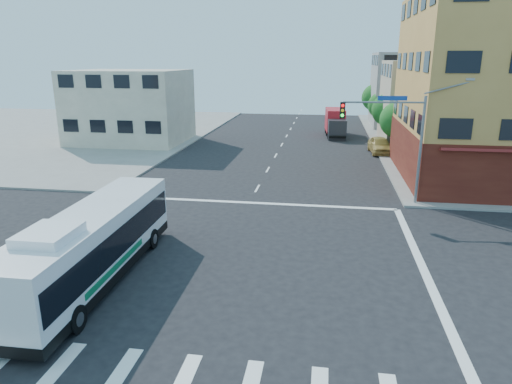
# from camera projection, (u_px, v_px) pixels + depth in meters

# --- Properties ---
(ground) EXTENTS (120.00, 120.00, 0.00)m
(ground) POSITION_uv_depth(u_px,v_px,m) (215.00, 264.00, 21.26)
(ground) COLOR black
(ground) RESTS_ON ground
(sidewalk_nw) EXTENTS (50.00, 50.00, 0.15)m
(sidewalk_nw) POSITION_uv_depth(u_px,v_px,m) (19.00, 131.00, 59.60)
(sidewalk_nw) COLOR gray
(sidewalk_nw) RESTS_ON ground
(building_east_near) EXTENTS (12.06, 10.06, 9.00)m
(building_east_near) POSITION_uv_depth(u_px,v_px,m) (440.00, 103.00, 49.69)
(building_east_near) COLOR tan
(building_east_near) RESTS_ON ground
(building_east_far) EXTENTS (12.06, 10.06, 10.00)m
(building_east_far) POSITION_uv_depth(u_px,v_px,m) (417.00, 90.00, 62.83)
(building_east_far) COLOR gray
(building_east_far) RESTS_ON ground
(building_west) EXTENTS (12.06, 10.06, 8.00)m
(building_west) POSITION_uv_depth(u_px,v_px,m) (130.00, 107.00, 51.07)
(building_west) COLOR beige
(building_west) RESTS_ON ground
(signal_mast_ne) EXTENTS (7.91, 1.13, 8.07)m
(signal_mast_ne) POSITION_uv_depth(u_px,v_px,m) (394.00, 129.00, 28.58)
(signal_mast_ne) COLOR slate
(signal_mast_ne) RESTS_ON ground
(street_tree_a) EXTENTS (3.60, 3.60, 5.53)m
(street_tree_a) POSITION_uv_depth(u_px,v_px,m) (399.00, 118.00, 44.96)
(street_tree_a) COLOR #392114
(street_tree_a) RESTS_ON ground
(street_tree_b) EXTENTS (3.80, 3.80, 5.79)m
(street_tree_b) POSITION_uv_depth(u_px,v_px,m) (389.00, 108.00, 52.50)
(street_tree_b) COLOR #392114
(street_tree_b) RESTS_ON ground
(street_tree_c) EXTENTS (3.40, 3.40, 5.29)m
(street_tree_c) POSITION_uv_depth(u_px,v_px,m) (382.00, 104.00, 60.17)
(street_tree_c) COLOR #392114
(street_tree_c) RESTS_ON ground
(street_tree_d) EXTENTS (4.00, 4.00, 6.03)m
(street_tree_d) POSITION_uv_depth(u_px,v_px,m) (376.00, 96.00, 67.64)
(street_tree_d) COLOR #392114
(street_tree_d) RESTS_ON ground
(transit_bus) EXTENTS (2.73, 11.66, 3.44)m
(transit_bus) POSITION_uv_depth(u_px,v_px,m) (93.00, 245.00, 19.16)
(transit_bus) COLOR black
(transit_bus) RESTS_ON ground
(box_truck) EXTENTS (2.57, 7.31, 3.23)m
(box_truck) POSITION_uv_depth(u_px,v_px,m) (335.00, 123.00, 55.79)
(box_truck) COLOR #26262A
(box_truck) RESTS_ON ground
(parked_car) EXTENTS (2.28, 4.96, 1.65)m
(parked_car) POSITION_uv_depth(u_px,v_px,m) (380.00, 145.00, 45.86)
(parked_car) COLOR tan
(parked_car) RESTS_ON ground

